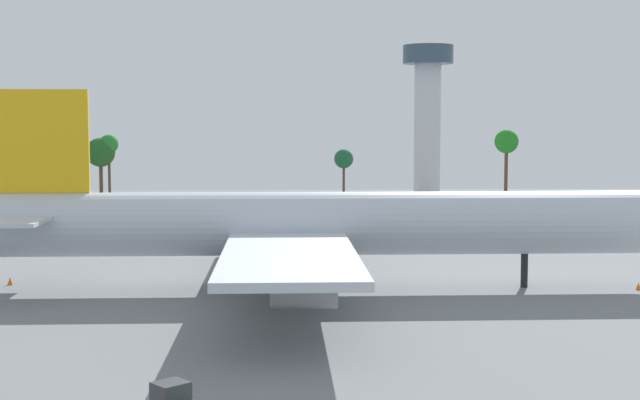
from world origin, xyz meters
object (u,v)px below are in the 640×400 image
object	(u,v)px
cargo_airplane	(316,225)
safety_cone_nose	(638,286)
safety_cone_tail	(10,281)
control_tower	(428,107)
catering_truck	(78,243)

from	to	relation	value
cargo_airplane	safety_cone_nose	distance (m)	32.24
safety_cone_tail	safety_cone_nose	bearing A→B (deg)	-4.93
safety_cone_nose	safety_cone_tail	world-z (taller)	safety_cone_tail
control_tower	safety_cone_tail	bearing A→B (deg)	-119.71
catering_truck	control_tower	distance (m)	100.04
control_tower	cargo_airplane	bearing A→B (deg)	-104.87
catering_truck	safety_cone_nose	xyz separation A→B (m)	(61.14, -30.19, -0.71)
cargo_airplane	catering_truck	xyz separation A→B (m)	(-29.53, 28.29, -5.31)
cargo_airplane	control_tower	size ratio (longest dim) A/B	2.07
catering_truck	safety_cone_tail	bearing A→B (deg)	-92.96
catering_truck	control_tower	bearing A→B (deg)	53.75
cargo_airplane	safety_cone_tail	bearing A→B (deg)	173.54
safety_cone_tail	cargo_airplane	bearing A→B (deg)	-6.46
cargo_airplane	control_tower	bearing A→B (deg)	75.13
catering_truck	safety_cone_nose	size ratio (longest dim) A/B	6.92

